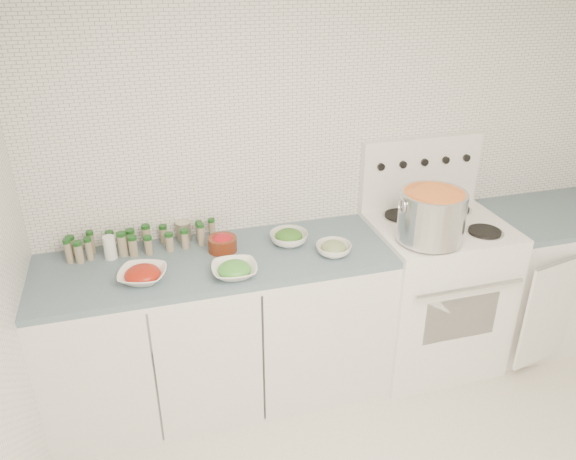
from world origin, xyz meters
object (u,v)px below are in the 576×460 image
object	(u,v)px
bowl_tomato	(143,274)
bowl_snowpea	(234,270)
stove	(431,288)
stock_pot	(432,214)

from	to	relation	value
bowl_tomato	bowl_snowpea	world-z (taller)	bowl_tomato
stove	bowl_snowpea	distance (m)	1.33
bowl_tomato	bowl_snowpea	distance (m)	0.44
stock_pot	bowl_snowpea	world-z (taller)	stock_pot
stove	stock_pot	world-z (taller)	stove
bowl_snowpea	stock_pot	bearing A→B (deg)	0.60
stock_pot	bowl_tomato	xyz separation A→B (m)	(-1.51, 0.07, -0.16)
stove	bowl_tomato	xyz separation A→B (m)	(-1.68, -0.11, 0.44)
stove	stock_pot	bearing A→B (deg)	-134.27
bowl_snowpea	bowl_tomato	bearing A→B (deg)	170.09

